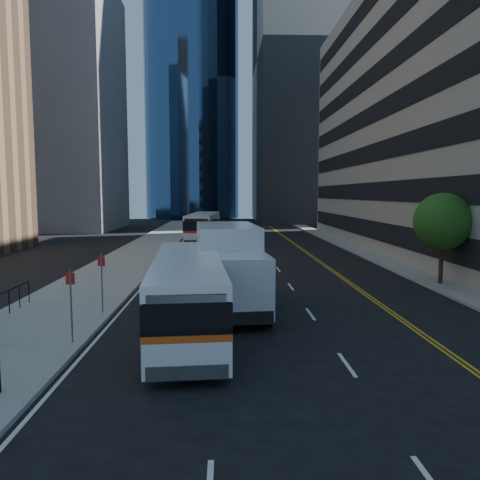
{
  "coord_description": "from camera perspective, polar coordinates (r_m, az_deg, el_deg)",
  "views": [
    {
      "loc": [
        -3.23,
        -17.66,
        5.18
      ],
      "look_at": [
        -2.4,
        6.41,
        2.8
      ],
      "focal_mm": 35.0,
      "sensor_mm": 36.0,
      "label": 1
    }
  ],
  "objects": [
    {
      "name": "ground",
      "position": [
        18.69,
        8.2,
        -10.51
      ],
      "size": [
        160.0,
        160.0,
        0.0
      ],
      "primitive_type": "plane",
      "color": "black",
      "rests_on": "ground"
    },
    {
      "name": "sidewalk_west",
      "position": [
        43.58,
        -11.57,
        -1.2
      ],
      "size": [
        5.0,
        90.0,
        0.15
      ],
      "primitive_type": "cube",
      "color": "gray",
      "rests_on": "ground"
    },
    {
      "name": "sidewalk_east",
      "position": [
        44.67,
        13.93,
        -1.08
      ],
      "size": [
        2.0,
        90.0,
        0.15
      ],
      "primitive_type": "cube",
      "color": "gray",
      "rests_on": "ground"
    },
    {
      "name": "office_tower_north",
      "position": [
        95.42,
        11.71,
        20.61
      ],
      "size": [
        30.0,
        28.0,
        60.0
      ],
      "primitive_type": "cube",
      "color": "gray",
      "rests_on": "ground"
    },
    {
      "name": "glass_tower",
      "position": [
        108.61,
        -5.98,
        24.32
      ],
      "size": [
        20.0,
        20.0,
        80.0
      ],
      "primitive_type": "cylinder",
      "color": "navy",
      "rests_on": "ground"
    },
    {
      "name": "midrise_west",
      "position": [
        74.95,
        -22.0,
        14.71
      ],
      "size": [
        18.0,
        18.0,
        35.0
      ],
      "primitive_type": "cube",
      "color": "gray",
      "rests_on": "ground"
    },
    {
      "name": "street_tree",
      "position": [
        28.47,
        23.49,
        2.08
      ],
      "size": [
        3.2,
        3.2,
        5.1
      ],
      "color": "#332114",
      "rests_on": "sidewalk_east"
    },
    {
      "name": "bus_front",
      "position": [
        17.76,
        -6.41,
        -6.2
      ],
      "size": [
        3.2,
        11.14,
        2.84
      ],
      "rotation": [
        0.0,
        0.0,
        0.07
      ],
      "color": "white",
      "rests_on": "ground"
    },
    {
      "name": "bus_rear",
      "position": [
        50.71,
        -4.51,
        1.67
      ],
      "size": [
        3.4,
        12.06,
        3.07
      ],
      "rotation": [
        0.0,
        0.0,
        -0.07
      ],
      "color": "silver",
      "rests_on": "ground"
    },
    {
      "name": "box_truck",
      "position": [
        21.07,
        -1.36,
        -3.13
      ],
      "size": [
        3.32,
        8.01,
        3.74
      ],
      "rotation": [
        0.0,
        0.0,
        0.08
      ],
      "color": "silver",
      "rests_on": "ground"
    }
  ]
}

